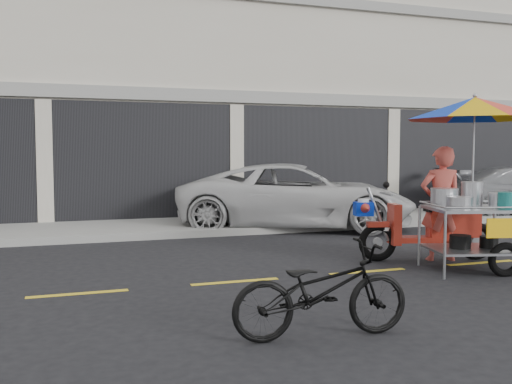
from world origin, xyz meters
name	(u,v)px	position (x,y,z in m)	size (l,w,h in m)	color
ground	(368,272)	(0.00, 0.00, 0.00)	(90.00, 90.00, 0.00)	black
sidewalk	(249,222)	(0.00, 5.50, 0.07)	(45.00, 3.00, 0.15)	gray
shophouse_block	(281,76)	(2.82, 10.59, 4.24)	(36.00, 8.11, 10.40)	beige
centerline	(368,271)	(0.00, 0.00, 0.00)	(42.00, 0.10, 0.01)	gold
white_pickup	(296,196)	(0.86, 4.70, 0.73)	(2.44, 5.29, 1.47)	silver
near_bicycle	(321,290)	(-1.91, -2.44, 0.45)	(0.59, 1.70, 0.89)	black
food_vendor_rig	(460,159)	(1.48, -0.10, 1.62)	(2.55, 2.48, 2.58)	black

